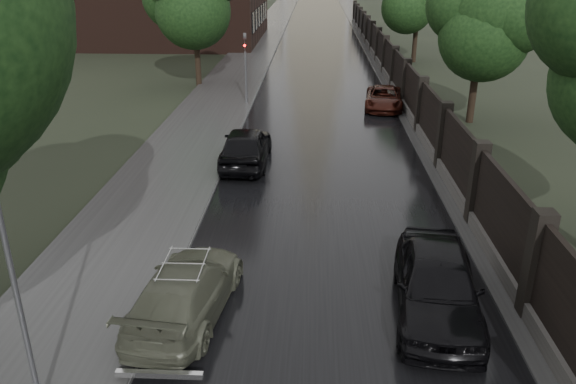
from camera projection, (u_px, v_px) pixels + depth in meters
The scene contains 9 objects.
fence_right at pixel (390, 67), 37.68m from camera, with size 0.45×75.72×2.70m.
tree_left_far at pixel (194, 2), 34.73m from camera, with size 4.25×4.25×7.39m.
tree_right_b at pixel (482, 22), 26.81m from camera, with size 4.08×4.08×7.01m.
lamp_post at pixel (15, 289), 9.34m from camera, with size 0.25×0.12×5.11m.
traffic_light at pixel (245, 63), 31.06m from camera, with size 0.16×0.32×4.00m.
volga_sedan at pixel (186, 290), 12.98m from camera, with size 1.85×4.55×1.32m, color #4F5241.
hatchback_left at pixel (246, 146), 22.55m from camera, with size 1.85×4.59×1.56m, color black.
car_right_near at pixel (437, 284), 12.97m from camera, with size 1.89×4.69×1.60m, color black.
car_right_far at pixel (384, 98), 31.03m from camera, with size 1.99×4.31×1.20m, color black.
Camera 1 is at (-0.48, -6.28, 7.77)m, focal length 35.00 mm.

